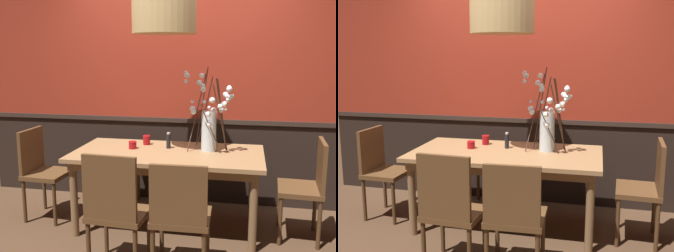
# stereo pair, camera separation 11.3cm
# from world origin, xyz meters

# --- Properties ---
(ground_plane) EXTENTS (24.00, 24.00, 0.00)m
(ground_plane) POSITION_xyz_m (0.00, 0.00, 0.00)
(ground_plane) COLOR #4C3321
(back_wall) EXTENTS (4.67, 0.14, 2.84)m
(back_wall) POSITION_xyz_m (0.00, 0.79, 1.41)
(back_wall) COLOR black
(back_wall) RESTS_ON ground
(dining_table) EXTENTS (1.79, 0.93, 0.76)m
(dining_table) POSITION_xyz_m (0.00, 0.00, 0.67)
(dining_table) COLOR #997047
(dining_table) RESTS_ON ground
(chair_head_east_end) EXTENTS (0.41, 0.47, 0.92)m
(chair_head_east_end) POSITION_xyz_m (1.29, -0.01, 0.53)
(chair_head_east_end) COLOR brown
(chair_head_east_end) RESTS_ON ground
(chair_head_west_end) EXTENTS (0.41, 0.44, 0.92)m
(chair_head_west_end) POSITION_xyz_m (-1.32, -0.02, 0.53)
(chair_head_west_end) COLOR brown
(chair_head_west_end) RESTS_ON ground
(chair_near_side_right) EXTENTS (0.45, 0.44, 0.91)m
(chair_near_side_right) POSITION_xyz_m (0.27, -0.87, 0.51)
(chair_near_side_right) COLOR brown
(chair_near_side_right) RESTS_ON ground
(chair_near_side_left) EXTENTS (0.46, 0.42, 0.95)m
(chair_near_side_left) POSITION_xyz_m (-0.23, -0.88, 0.53)
(chair_near_side_left) COLOR brown
(chair_near_side_left) RESTS_ON ground
(chair_far_side_left) EXTENTS (0.46, 0.47, 0.90)m
(chair_far_side_left) POSITION_xyz_m (-0.32, 0.89, 0.51)
(chair_far_side_left) COLOR brown
(chair_far_side_left) RESTS_ON ground
(vase_with_blossoms) EXTENTS (0.50, 0.45, 0.79)m
(vase_with_blossoms) POSITION_xyz_m (0.37, 0.11, 1.01)
(vase_with_blossoms) COLOR silver
(vase_with_blossoms) RESTS_ON dining_table
(candle_holder_nearer_center) EXTENTS (0.08, 0.08, 0.10)m
(candle_holder_nearer_center) POSITION_xyz_m (-0.27, 0.25, 0.80)
(candle_holder_nearer_center) COLOR #9E0F14
(candle_holder_nearer_center) RESTS_ON dining_table
(candle_holder_nearer_edge) EXTENTS (0.08, 0.08, 0.07)m
(candle_holder_nearer_edge) POSITION_xyz_m (-0.37, 0.05, 0.79)
(candle_holder_nearer_edge) COLOR #9E0F14
(candle_holder_nearer_edge) RESTS_ON dining_table
(condiment_bottle) EXTENTS (0.04, 0.04, 0.16)m
(condiment_bottle) POSITION_xyz_m (-0.02, 0.14, 0.83)
(condiment_bottle) COLOR black
(condiment_bottle) RESTS_ON dining_table
(pendant_lamp) EXTENTS (0.59, 0.59, 0.98)m
(pendant_lamp) POSITION_xyz_m (-0.03, 0.00, 2.00)
(pendant_lamp) COLOR tan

